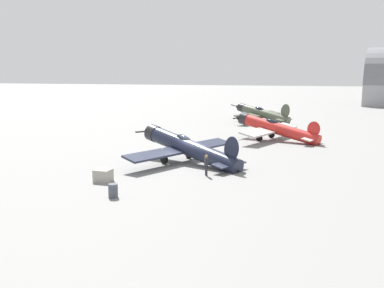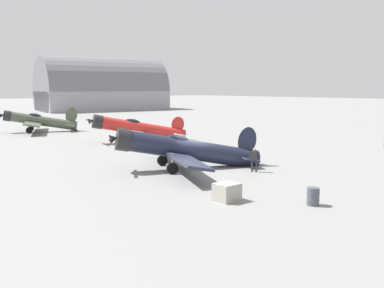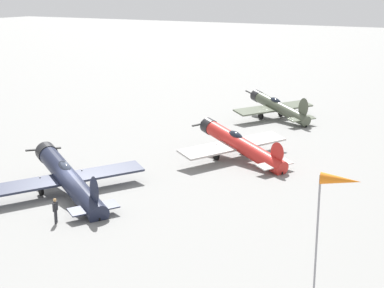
{
  "view_description": "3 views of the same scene",
  "coord_description": "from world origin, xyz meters",
  "views": [
    {
      "loc": [
        -36.86,
        -9.18,
        8.25
      ],
      "look_at": [
        0.0,
        0.0,
        1.8
      ],
      "focal_mm": 40.88,
      "sensor_mm": 36.0,
      "label": 1
    },
    {
      "loc": [
        -21.78,
        21.43,
        5.92
      ],
      "look_at": [
        0.0,
        0.0,
        1.8
      ],
      "focal_mm": 39.6,
      "sensor_mm": 36.0,
      "label": 2
    },
    {
      "loc": [
        -31.08,
        -27.62,
        14.94
      ],
      "look_at": [
        12.58,
        -2.98,
        1.6
      ],
      "focal_mm": 55.52,
      "sensor_mm": 36.0,
      "label": 3
    }
  ],
  "objects": [
    {
      "name": "equipment_crate",
      "position": [
        -7.64,
        4.95,
        0.46
      ],
      "size": [
        1.19,
        1.27,
        0.92
      ],
      "rotation": [
        0.0,
        0.0,
        4.63
      ],
      "color": "#9E998E",
      "rests_on": "ground_plane"
    },
    {
      "name": "airplane_mid_apron",
      "position": [
        14.99,
        -6.38,
        1.47
      ],
      "size": [
        11.11,
        10.51,
        3.29
      ],
      "rotation": [
        0.0,
        0.0,
        7.45
      ],
      "color": "red",
      "rests_on": "ground_plane"
    },
    {
      "name": "ground_plane",
      "position": [
        0.0,
        0.0,
        0.0
      ],
      "size": [
        400.0,
        400.0,
        0.0
      ],
      "primitive_type": "plane",
      "color": "gray"
    },
    {
      "name": "airplane_far_line",
      "position": [
        32.22,
        -3.22,
        1.51
      ],
      "size": [
        10.3,
        10.1,
        3.32
      ],
      "rotation": [
        0.0,
        0.0,
        7.38
      ],
      "color": "#4C5442",
      "rests_on": "ground_plane"
    },
    {
      "name": "fuel_drum",
      "position": [
        -11.27,
        2.52,
        0.45
      ],
      "size": [
        0.66,
        0.66,
        0.91
      ],
      "color": "#474C56",
      "rests_on": "ground_plane"
    },
    {
      "name": "ground_crew_mechanic",
      "position": [
        -4.03,
        -2.16,
        1.03
      ],
      "size": [
        0.6,
        0.42,
        1.7
      ],
      "rotation": [
        0.0,
        0.0,
        2.04
      ],
      "color": "#2D2D33",
      "rests_on": "ground_plane"
    },
    {
      "name": "airplane_foreground",
      "position": [
        0.25,
        0.46,
        1.42
      ],
      "size": [
        11.83,
        10.95,
        3.46
      ],
      "rotation": [
        0.0,
        0.0,
        7.36
      ],
      "color": "#1E2338",
      "rests_on": "ground_plane"
    }
  ]
}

